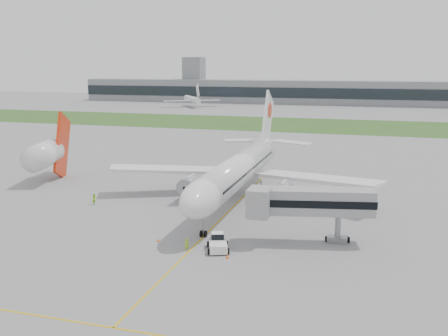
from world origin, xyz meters
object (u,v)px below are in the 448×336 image
(jet_bridge, at_px, (307,202))
(neighbor_aircraft, at_px, (46,154))
(pushback_tug, at_px, (218,243))
(ground_crew_near, at_px, (187,244))
(airliner, at_px, (240,168))

(jet_bridge, height_order, neighbor_aircraft, neighbor_aircraft)
(pushback_tug, bearing_deg, neighbor_aircraft, 128.55)
(pushback_tug, distance_m, jet_bridge, 12.60)
(jet_bridge, xyz_separation_m, neighbor_aircraft, (-54.09, 20.86, 0.15))
(ground_crew_near, distance_m, neighbor_aircraft, 49.15)
(pushback_tug, bearing_deg, airliner, 77.49)
(ground_crew_near, bearing_deg, pushback_tug, 159.04)
(neighbor_aircraft, bearing_deg, ground_crew_near, -50.55)
(airliner, height_order, pushback_tug, airliner)
(pushback_tug, xyz_separation_m, neighbor_aircraft, (-43.79, 26.44, 4.77))
(airliner, relative_size, pushback_tug, 12.15)
(ground_crew_near, relative_size, neighbor_aircraft, 0.09)
(jet_bridge, bearing_deg, neighbor_aircraft, 147.35)
(pushback_tug, height_order, ground_crew_near, pushback_tug)
(airliner, xyz_separation_m, ground_crew_near, (-0.36, -25.36, -4.82))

